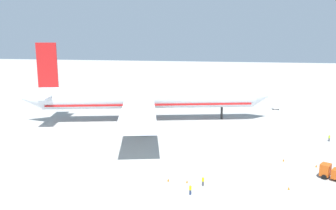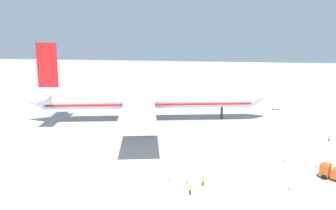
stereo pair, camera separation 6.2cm
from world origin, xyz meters
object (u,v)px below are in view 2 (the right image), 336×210
baggage_cart_1 (51,96)px  traffic_cone_1 (283,160)px  ground_worker_1 (329,138)px  traffic_cone_2 (187,181)px  baggage_cart_0 (276,107)px  traffic_cone_0 (289,188)px  ground_worker_3 (203,181)px  traffic_cone_4 (316,166)px  service_truck_2 (335,173)px  airliner (146,98)px  traffic_cone_3 (168,180)px  baggage_cart_2 (57,101)px  ground_worker_0 (190,190)px

baggage_cart_1 → traffic_cone_1: baggage_cart_1 is taller
ground_worker_1 → traffic_cone_2: ground_worker_1 is taller
baggage_cart_0 → traffic_cone_0: bearing=-93.8°
ground_worker_3 → traffic_cone_4: bearing=32.2°
service_truck_2 → traffic_cone_1: size_ratio=10.29×
airliner → traffic_cone_4: bearing=-35.5°
service_truck_2 → traffic_cone_2: 27.03m
airliner → traffic_cone_3: bearing=-69.5°
service_truck_2 → traffic_cone_3: bearing=-167.0°
traffic_cone_0 → baggage_cart_0: bearing=86.2°
baggage_cart_0 → baggage_cart_1: size_ratio=1.06×
baggage_cart_1 → traffic_cone_4: size_ratio=5.11×
service_truck_2 → baggage_cart_0: (-4.10, 63.52, -0.51)m
traffic_cone_4 → traffic_cone_2: bearing=-152.1°
service_truck_2 → traffic_cone_1: bearing=134.5°
traffic_cone_0 → traffic_cone_2: same height
baggage_cart_0 → baggage_cart_2: bearing=-177.1°
traffic_cone_4 → ground_worker_0: bearing=-143.1°
ground_worker_1 → traffic_cone_3: (-34.55, -32.11, -0.60)m
traffic_cone_0 → traffic_cone_2: size_ratio=1.00×
ground_worker_3 → traffic_cone_3: size_ratio=3.14×
service_truck_2 → traffic_cone_2: bearing=-165.4°
traffic_cone_4 → traffic_cone_3: bearing=-155.1°
baggage_cart_0 → traffic_cone_3: baggage_cart_0 is taller
ground_worker_1 → traffic_cone_2: bearing=-134.2°
baggage_cart_1 → ground_worker_3: size_ratio=1.63×
airliner → traffic_cone_3: (16.56, -44.34, -6.95)m
airliner → baggage_cart_0: bearing=31.8°
baggage_cart_0 → traffic_cone_0: (-4.67, -69.44, -0.56)m
traffic_cone_2 → baggage_cart_0: bearing=72.6°
ground_worker_1 → baggage_cart_1: bearing=156.4°
baggage_cart_1 → traffic_cone_2: 106.42m
service_truck_2 → traffic_cone_4: bearing=107.9°
traffic_cone_0 → traffic_cone_1: 14.04m
baggage_cart_1 → ground_worker_0: 110.55m
traffic_cone_3 → service_truck_2: bearing=13.0°
baggage_cart_2 → traffic_cone_2: 91.70m
baggage_cart_0 → ground_worker_0: 77.65m
traffic_cone_0 → airliner: bearing=130.7°
service_truck_2 → traffic_cone_0: size_ratio=10.29×
traffic_cone_0 → ground_worker_0: bearing=-161.6°
traffic_cone_0 → traffic_cone_3: (-20.77, -0.91, 0.00)m
service_truck_2 → traffic_cone_4: 6.39m
airliner → ground_worker_3: size_ratio=44.53×
ground_worker_3 → traffic_cone_0: bearing=6.0°
baggage_cart_1 → baggage_cart_2: bearing=-51.0°
ground_worker_1 → ground_worker_3: size_ratio=0.99×
service_truck_2 → baggage_cart_2: 107.56m
traffic_cone_1 → traffic_cone_2: size_ratio=1.00×
ground_worker_0 → traffic_cone_2: (-1.23, 4.49, -0.62)m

